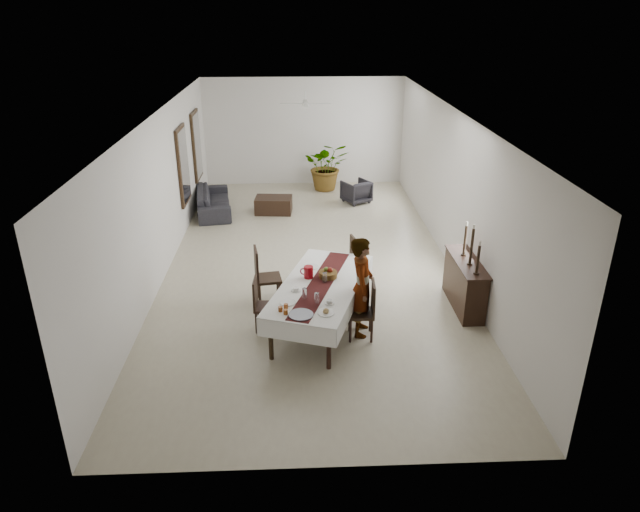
# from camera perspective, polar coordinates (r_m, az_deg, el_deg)

# --- Properties ---
(floor) EXTENTS (6.00, 12.00, 0.00)m
(floor) POSITION_cam_1_polar(r_m,az_deg,el_deg) (12.39, -1.04, -0.62)
(floor) COLOR #BDB496
(floor) RESTS_ON ground
(ceiling) EXTENTS (6.00, 12.00, 0.02)m
(ceiling) POSITION_cam_1_polar(r_m,az_deg,el_deg) (11.44, -1.16, 14.12)
(ceiling) COLOR white
(ceiling) RESTS_ON wall_back
(wall_back) EXTENTS (6.00, 0.02, 3.20)m
(wall_back) POSITION_cam_1_polar(r_m,az_deg,el_deg) (17.63, -1.64, 12.31)
(wall_back) COLOR silver
(wall_back) RESTS_ON floor
(wall_front) EXTENTS (6.00, 0.02, 3.20)m
(wall_front) POSITION_cam_1_polar(r_m,az_deg,el_deg) (6.35, 0.39, -10.00)
(wall_front) COLOR silver
(wall_front) RESTS_ON floor
(wall_left) EXTENTS (0.02, 12.00, 3.20)m
(wall_left) POSITION_cam_1_polar(r_m,az_deg,el_deg) (12.12, -15.50, 6.03)
(wall_left) COLOR silver
(wall_left) RESTS_ON floor
(wall_right) EXTENTS (0.02, 12.00, 3.20)m
(wall_right) POSITION_cam_1_polar(r_m,az_deg,el_deg) (12.26, 13.16, 6.47)
(wall_right) COLOR silver
(wall_right) RESTS_ON floor
(dining_table_top) EXTENTS (1.81, 2.76, 0.05)m
(dining_table_top) POSITION_cam_1_polar(r_m,az_deg,el_deg) (9.67, 0.08, -2.97)
(dining_table_top) COLOR black
(dining_table_top) RESTS_ON table_leg_fl
(table_leg_fl) EXTENTS (0.09, 0.09, 0.75)m
(table_leg_fl) POSITION_cam_1_polar(r_m,az_deg,el_deg) (8.99, -4.94, -8.24)
(table_leg_fl) COLOR black
(table_leg_fl) RESTS_ON floor
(table_leg_fr) EXTENTS (0.09, 0.09, 0.75)m
(table_leg_fr) POSITION_cam_1_polar(r_m,az_deg,el_deg) (8.75, 0.89, -9.16)
(table_leg_fr) COLOR black
(table_leg_fr) RESTS_ON floor
(table_leg_bl) EXTENTS (0.09, 0.09, 0.75)m
(table_leg_bl) POSITION_cam_1_polar(r_m,az_deg,el_deg) (11.01, -0.55, -1.77)
(table_leg_bl) COLOR black
(table_leg_bl) RESTS_ON floor
(table_leg_br) EXTENTS (0.09, 0.09, 0.75)m
(table_leg_br) POSITION_cam_1_polar(r_m,az_deg,el_deg) (10.81, 4.22, -2.36)
(table_leg_br) COLOR black
(table_leg_br) RESTS_ON floor
(tablecloth_top) EXTENTS (2.06, 3.00, 0.01)m
(tablecloth_top) POSITION_cam_1_polar(r_m,az_deg,el_deg) (9.65, 0.08, -2.80)
(tablecloth_top) COLOR white
(tablecloth_top) RESTS_ON dining_table_top
(tablecloth_drape_left) EXTENTS (0.87, 2.61, 0.32)m
(tablecloth_drape_left) POSITION_cam_1_polar(r_m,az_deg,el_deg) (9.89, -3.40, -3.16)
(tablecloth_drape_left) COLOR silver
(tablecloth_drape_left) RESTS_ON dining_table_top
(tablecloth_drape_right) EXTENTS (0.87, 2.61, 0.32)m
(tablecloth_drape_right) POSITION_cam_1_polar(r_m,az_deg,el_deg) (9.60, 3.68, -4.08)
(tablecloth_drape_right) COLOR silver
(tablecloth_drape_right) RESTS_ON dining_table_top
(tablecloth_drape_near) EXTENTS (1.20, 0.41, 0.32)m
(tablecloth_drape_near) POSITION_cam_1_polar(r_m,az_deg,el_deg) (8.59, -2.41, -7.68)
(tablecloth_drape_near) COLOR white
(tablecloth_drape_near) RESTS_ON dining_table_top
(tablecloth_drape_far) EXTENTS (1.20, 0.41, 0.32)m
(tablecloth_drape_far) POSITION_cam_1_polar(r_m,az_deg,el_deg) (10.92, 2.03, -0.42)
(tablecloth_drape_far) COLOR silver
(tablecloth_drape_far) RESTS_ON dining_table_top
(table_runner) EXTENTS (1.19, 2.64, 0.00)m
(table_runner) POSITION_cam_1_polar(r_m,az_deg,el_deg) (9.65, 0.08, -2.76)
(table_runner) COLOR #511717
(table_runner) RESTS_ON tablecloth_top
(red_pitcher) EXTENTS (0.20, 0.20, 0.21)m
(red_pitcher) POSITION_cam_1_polar(r_m,az_deg,el_deg) (9.81, -1.16, -1.62)
(red_pitcher) COLOR maroon
(red_pitcher) RESTS_ON tablecloth_top
(pitcher_handle) EXTENTS (0.13, 0.06, 0.13)m
(pitcher_handle) POSITION_cam_1_polar(r_m,az_deg,el_deg) (9.83, -1.66, -1.56)
(pitcher_handle) COLOR maroon
(pitcher_handle) RESTS_ON red_pitcher
(wine_glass_near) EXTENTS (0.07, 0.07, 0.18)m
(wine_glass_near) POSITION_cam_1_polar(r_m,az_deg,el_deg) (8.99, -0.33, -4.26)
(wine_glass_near) COLOR white
(wine_glass_near) RESTS_ON tablecloth_top
(wine_glass_mid) EXTENTS (0.07, 0.07, 0.18)m
(wine_glass_mid) POSITION_cam_1_polar(r_m,az_deg,el_deg) (9.14, -1.56, -3.77)
(wine_glass_mid) COLOR white
(wine_glass_mid) RESTS_ON tablecloth_top
(wine_glass_far) EXTENTS (0.07, 0.07, 0.18)m
(wine_glass_far) POSITION_cam_1_polar(r_m,az_deg,el_deg) (9.65, 0.48, -2.19)
(wine_glass_far) COLOR white
(wine_glass_far) RESTS_ON tablecloth_top
(teacup_right) EXTENTS (0.10, 0.10, 0.06)m
(teacup_right) POSITION_cam_1_polar(r_m,az_deg,el_deg) (9.02, 0.94, -4.59)
(teacup_right) COLOR silver
(teacup_right) RESTS_ON saucer_right
(saucer_right) EXTENTS (0.16, 0.16, 0.01)m
(saucer_right) POSITION_cam_1_polar(r_m,az_deg,el_deg) (9.03, 0.94, -4.73)
(saucer_right) COLOR white
(saucer_right) RESTS_ON tablecloth_top
(teacup_left) EXTENTS (0.10, 0.10, 0.06)m
(teacup_left) POSITION_cam_1_polar(r_m,az_deg,el_deg) (9.40, -2.41, -3.34)
(teacup_left) COLOR white
(teacup_left) RESTS_ON saucer_left
(saucer_left) EXTENTS (0.16, 0.16, 0.01)m
(saucer_left) POSITION_cam_1_polar(r_m,az_deg,el_deg) (9.42, -2.41, -3.48)
(saucer_left) COLOR silver
(saucer_left) RESTS_ON tablecloth_top
(plate_near_right) EXTENTS (0.26, 0.26, 0.02)m
(plate_near_right) POSITION_cam_1_polar(r_m,az_deg,el_deg) (8.75, 0.60, -5.72)
(plate_near_right) COLOR silver
(plate_near_right) RESTS_ON tablecloth_top
(bread_near_right) EXTENTS (0.10, 0.10, 0.10)m
(bread_near_right) POSITION_cam_1_polar(r_m,az_deg,el_deg) (8.74, 0.60, -5.55)
(bread_near_right) COLOR tan
(bread_near_right) RESTS_ON plate_near_right
(plate_near_left) EXTENTS (0.26, 0.26, 0.02)m
(plate_near_left) POSITION_cam_1_polar(r_m,az_deg,el_deg) (9.06, -3.24, -4.66)
(plate_near_left) COLOR silver
(plate_near_left) RESTS_ON tablecloth_top
(plate_far_left) EXTENTS (0.26, 0.26, 0.02)m
(plate_far_left) POSITION_cam_1_polar(r_m,az_deg,el_deg) (10.24, -0.86, -1.08)
(plate_far_left) COLOR white
(plate_far_left) RESTS_ON tablecloth_top
(serving_tray) EXTENTS (0.38, 0.38, 0.02)m
(serving_tray) POSITION_cam_1_polar(r_m,az_deg,el_deg) (8.70, -1.92, -5.89)
(serving_tray) COLOR #44454A
(serving_tray) RESTS_ON tablecloth_top
(jam_jar_a) EXTENTS (0.07, 0.07, 0.08)m
(jam_jar_a) POSITION_cam_1_polar(r_m,az_deg,el_deg) (8.73, -3.46, -5.61)
(jam_jar_a) COLOR #8E4614
(jam_jar_a) RESTS_ON tablecloth_top
(jam_jar_b) EXTENTS (0.07, 0.07, 0.08)m
(jam_jar_b) POSITION_cam_1_polar(r_m,az_deg,el_deg) (8.81, -3.98, -5.31)
(jam_jar_b) COLOR brown
(jam_jar_b) RESTS_ON tablecloth_top
(jam_jar_c) EXTENTS (0.07, 0.07, 0.08)m
(jam_jar_c) POSITION_cam_1_polar(r_m,az_deg,el_deg) (8.88, -3.43, -5.04)
(jam_jar_c) COLOR #9B4816
(jam_jar_c) RESTS_ON tablecloth_top
(fruit_basket) EXTENTS (0.32, 0.32, 0.11)m
(fruit_basket) POSITION_cam_1_polar(r_m,az_deg,el_deg) (9.85, 0.80, -1.86)
(fruit_basket) COLOR brown
(fruit_basket) RESTS_ON tablecloth_top
(fruit_red) EXTENTS (0.10, 0.10, 0.10)m
(fruit_red) POSITION_cam_1_polar(r_m,az_deg,el_deg) (9.82, 1.02, -1.41)
(fruit_red) COLOR maroon
(fruit_red) RESTS_ON fruit_basket
(fruit_green) EXTENTS (0.09, 0.09, 0.09)m
(fruit_green) POSITION_cam_1_polar(r_m,az_deg,el_deg) (9.85, 0.61, -1.34)
(fruit_green) COLOR #597824
(fruit_green) RESTS_ON fruit_basket
(chair_right_near_seat) EXTENTS (0.45, 0.45, 0.05)m
(chair_right_near_seat) POSITION_cam_1_polar(r_m,az_deg,el_deg) (9.52, 4.11, -5.73)
(chair_right_near_seat) COLOR black
(chair_right_near_seat) RESTS_ON chair_right_near_leg_fl
(chair_right_near_leg_fl) EXTENTS (0.05, 0.05, 0.42)m
(chair_right_near_leg_fl) POSITION_cam_1_polar(r_m,az_deg,el_deg) (9.50, 5.19, -7.49)
(chair_right_near_leg_fl) COLOR black
(chair_right_near_leg_fl) RESTS_ON floor
(chair_right_near_leg_fr) EXTENTS (0.05, 0.05, 0.42)m
(chair_right_near_leg_fr) POSITION_cam_1_polar(r_m,az_deg,el_deg) (9.80, 5.04, -6.43)
(chair_right_near_leg_fr) COLOR black
(chair_right_near_leg_fr) RESTS_ON floor
(chair_right_near_leg_bl) EXTENTS (0.05, 0.05, 0.42)m
(chair_right_near_leg_bl) POSITION_cam_1_polar(r_m,az_deg,el_deg) (9.48, 3.06, -7.50)
(chair_right_near_leg_bl) COLOR black
(chair_right_near_leg_bl) RESTS_ON floor
(chair_right_near_leg_br) EXTENTS (0.05, 0.05, 0.42)m
(chair_right_near_leg_br) POSITION_cam_1_polar(r_m,az_deg,el_deg) (9.78, 2.98, -6.43)
(chair_right_near_leg_br) COLOR black
(chair_right_near_leg_br) RESTS_ON floor
(chair_right_near_back) EXTENTS (0.06, 0.43, 0.55)m
(chair_right_near_back) POSITION_cam_1_polar(r_m,az_deg,el_deg) (9.39, 5.35, -4.18)
(chair_right_near_back) COLOR black
(chair_right_near_back) RESTS_ON chair_right_near_seat
(chair_right_far_seat) EXTENTS (0.54, 0.54, 0.05)m
(chair_right_far_seat) POSITION_cam_1_polar(r_m,az_deg,el_deg) (11.02, 2.37, -1.19)
(chair_right_far_seat) COLOR black
(chair_right_far_seat) RESTS_ON chair_right_far_leg_fl
(chair_right_far_leg_fl) EXTENTS (0.05, 0.05, 0.45)m
(chair_right_far_leg_fl) POSITION_cam_1_polar(r_m,az_deg,el_deg) (11.02, 3.56, -2.66)
(chair_right_far_leg_fl) COLOR black
(chair_right_far_leg_fl) RESTS_ON floor
(chair_right_far_leg_fr) EXTENTS (0.05, 0.05, 0.45)m
(chair_right_far_leg_fr) POSITION_cam_1_polar(r_m,az_deg,el_deg) (11.33, 2.97, -1.85)
(chair_right_far_leg_fr) COLOR black
(chair_right_far_leg_fr) RESTS_ON floor
(chair_right_far_leg_bl) EXTENTS (0.05, 0.05, 0.45)m
(chair_right_far_leg_bl) POSITION_cam_1_polar(r_m,az_deg,el_deg) (10.92, 1.71, -2.89)
(chair_right_far_leg_bl) COLOR black
(chair_right_far_leg_bl) RESTS_ON floor
(chair_right_far_leg_br) EXTENTS (0.05, 0.05, 0.45)m
(chair_right_far_leg_br) POSITION_cam_1_polar(r_m,az_deg,el_deg) (11.23, 1.16, -2.07)
(chair_right_far_leg_br) COLOR black
(chair_right_far_leg_br) RESTS_ON floor
(chair_right_far_back) EXTENTS (0.14, 0.45, 0.58)m
(chair_right_far_back) POSITION_cam_1_polar(r_m,az_deg,el_deg) (10.95, 3.43, 0.40)
(chair_right_far_back) COLOR black
(chair_right_far_back) RESTS_ON chair_right_far_seat
(chair_left_near_seat) EXTENTS (0.42, 0.42, 0.05)m
(chair_left_near_seat) POSITION_cam_1_polar(r_m,az_deg,el_deg) (9.78, -5.38, -5.11)
(chair_left_near_seat) COLOR black
(chair_left_near_seat) RESTS_ON chair_left_near_leg_fl
(chair_left_near_leg_fl) EXTENTS (0.04, 0.04, 0.39)m
(chair_left_near_leg_fl) POSITION_cam_1_polar(r_m,az_deg,el_deg) (10.05, -6.16, -5.74)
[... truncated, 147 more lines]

